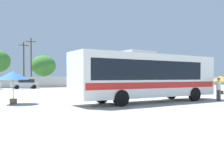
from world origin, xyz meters
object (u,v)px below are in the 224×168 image
(attendant_by_bus_door, at_px, (219,88))
(utility_pole_far, at_px, (31,62))
(coach_bus_white_red, at_px, (147,75))
(vendor_umbrella_near_gate_orange, at_px, (221,79))
(roadside_tree_midleft, at_px, (43,66))
(utility_pole_near, at_px, (24,64))
(vendor_umbrella_secondary_blue, at_px, (13,76))
(parked_car_second_silver, at_px, (25,84))

(attendant_by_bus_door, xyz_separation_m, utility_pole_far, (-10.26, 33.67, 3.62))
(attendant_by_bus_door, bearing_deg, coach_bus_white_red, 168.40)
(coach_bus_white_red, relative_size, vendor_umbrella_near_gate_orange, 5.72)
(attendant_by_bus_door, relative_size, roadside_tree_midleft, 0.29)
(utility_pole_near, height_order, roadside_tree_midleft, utility_pole_near)
(utility_pole_near, bearing_deg, vendor_umbrella_secondary_blue, -96.03)
(parked_car_second_silver, relative_size, utility_pole_near, 0.52)
(vendor_umbrella_near_gate_orange, height_order, parked_car_second_silver, vendor_umbrella_near_gate_orange)
(parked_car_second_silver, bearing_deg, attendant_by_bus_door, -66.82)
(attendant_by_bus_door, bearing_deg, utility_pole_far, 106.94)
(attendant_by_bus_door, bearing_deg, vendor_umbrella_secondary_blue, 165.46)
(vendor_umbrella_near_gate_orange, bearing_deg, coach_bus_white_red, -159.02)
(attendant_by_bus_door, distance_m, parked_car_second_silver, 30.11)
(vendor_umbrella_secondary_blue, relative_size, roadside_tree_midleft, 0.36)
(coach_bus_white_red, xyz_separation_m, roadside_tree_midleft, (-1.60, 36.92, 2.19))
(utility_pole_far, distance_m, roadside_tree_midleft, 5.31)
(utility_pole_far, bearing_deg, parked_car_second_silver, -104.89)
(attendant_by_bus_door, relative_size, vendor_umbrella_near_gate_orange, 0.86)
(parked_car_second_silver, bearing_deg, vendor_umbrella_secondary_blue, -96.82)
(attendant_by_bus_door, distance_m, roadside_tree_midleft, 38.94)
(vendor_umbrella_near_gate_orange, distance_m, vendor_umbrella_secondary_blue, 21.37)
(utility_pole_far, bearing_deg, coach_bus_white_red, -82.16)
(vendor_umbrella_near_gate_orange, relative_size, utility_pole_near, 0.25)
(vendor_umbrella_near_gate_orange, relative_size, parked_car_second_silver, 0.48)
(coach_bus_white_red, height_order, utility_pole_far, utility_pole_far)
(coach_bus_white_red, relative_size, attendant_by_bus_door, 6.63)
(utility_pole_far, relative_size, roadside_tree_midleft, 1.42)
(attendant_by_bus_door, relative_size, vendor_umbrella_secondary_blue, 0.80)
(vendor_umbrella_secondary_blue, distance_m, roadside_tree_midleft, 35.14)
(coach_bus_white_red, height_order, vendor_umbrella_near_gate_orange, coach_bus_white_red)
(coach_bus_white_red, distance_m, roadside_tree_midleft, 37.02)
(vendor_umbrella_near_gate_orange, bearing_deg, roadside_tree_midleft, 113.43)
(utility_pole_far, bearing_deg, utility_pole_near, 146.15)
(vendor_umbrella_near_gate_orange, relative_size, vendor_umbrella_secondary_blue, 0.92)
(parked_car_second_silver, bearing_deg, vendor_umbrella_near_gate_orange, -49.76)
(vendor_umbrella_near_gate_orange, xyz_separation_m, utility_pole_far, (-16.82, 27.74, 3.00))
(vendor_umbrella_secondary_blue, height_order, roadside_tree_midleft, roadside_tree_midleft)
(vendor_umbrella_secondary_blue, relative_size, parked_car_second_silver, 0.53)
(utility_pole_near, bearing_deg, vendor_umbrella_near_gate_orange, -57.74)
(roadside_tree_midleft, bearing_deg, attendant_by_bus_door, -79.03)
(vendor_umbrella_secondary_blue, bearing_deg, attendant_by_bus_door, -14.54)
(coach_bus_white_red, xyz_separation_m, utility_pole_near, (-5.68, 33.29, 2.36))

